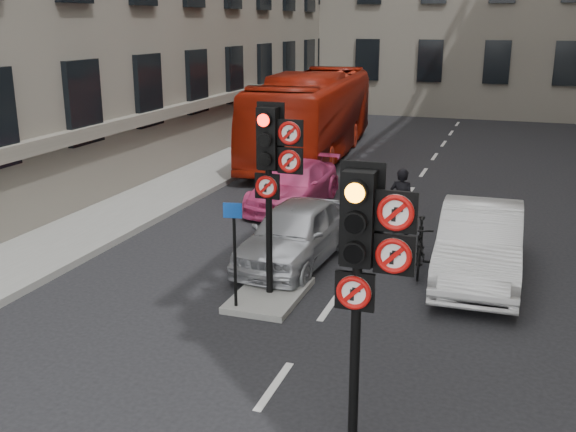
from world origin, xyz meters
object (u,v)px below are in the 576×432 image
Objects in this scene: signal_near at (365,250)px; car_white at (480,243)px; signal_far at (273,159)px; car_pink at (294,185)px; motorcycle at (420,246)px; motorcyclist at (401,201)px; info_sign at (234,240)px; bus_red at (313,115)px; car_silver at (295,233)px.

car_white is (0.98, 6.37, -1.83)m from signal_near.
car_pink is at bearing 105.25° from signal_far.
car_pink reaches higher than motorcycle.
motorcyclist is (-1.04, 8.82, -1.75)m from signal_near.
signal_far is at bearing 50.58° from info_sign.
bus_red is 6.95× the size of motorcyclist.
signal_near is 6.67m from motorcycle.
car_pink is at bearing 141.56° from car_white.
signal_far is at bearing 79.87° from motorcyclist.
signal_near is at bearing 104.51° from motorcyclist.
car_white is 1.08× the size of car_pink.
car_white is 2.48× the size of motorcycle.
motorcycle is at bearing -42.31° from car_pink.
signal_far is 1.62m from info_sign.
bus_red reaches higher than car_white.
info_sign reaches higher than car_pink.
car_silver is 2.17× the size of motorcycle.
signal_far is at bearing -141.43° from motorcycle.
signal_far reaches higher than bus_red.
car_white reaches higher than motorcycle.
info_sign is at bearing 133.58° from signal_near.
car_silver is 4.63m from car_pink.
bus_red reaches higher than car_pink.
motorcyclist is 6.00m from info_sign.
signal_near is 4.77m from signal_far.
motorcyclist reaches higher than car_silver.
car_pink is (-1.74, 6.39, -2.09)m from signal_far.
bus_red is (-1.64, 7.17, 0.99)m from car_pink.
car_white reaches higher than car_silver.
info_sign reaches higher than motorcycle.
motorcyclist is at bearing 59.40° from info_sign.
info_sign is at bearing -142.99° from car_white.
motorcycle is (2.63, 0.34, -0.13)m from car_silver.
signal_near is 1.85× the size of info_sign.
signal_far is 1.94× the size of motorcycle.
signal_near is 1.94× the size of motorcycle.
car_silver is 0.88× the size of car_white.
bus_red is (-3.39, 13.55, -1.10)m from signal_far.
bus_red reaches higher than car_silver.
signal_near is 0.90× the size of car_silver.
signal_near is 9.05m from motorcyclist.
motorcyclist is 0.86× the size of info_sign.
signal_far is 0.79× the size of car_white.
car_silver is 2.65m from motorcycle.
info_sign is (1.31, -7.20, 0.76)m from car_pink.
info_sign is (-0.20, -2.82, 0.69)m from car_silver.
car_white is 0.40× the size of bus_red.
car_pink is 0.37× the size of bus_red.
car_pink is (-1.50, 4.38, -0.07)m from car_silver.
motorcyclist is (1.56, 4.82, -1.87)m from signal_far.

